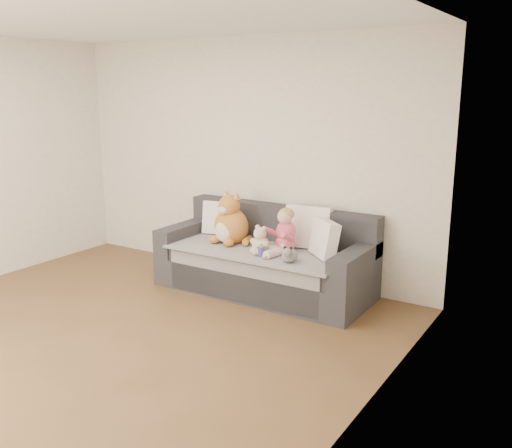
{
  "coord_description": "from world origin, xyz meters",
  "views": [
    {
      "loc": [
        3.45,
        -2.76,
        2.05
      ],
      "look_at": [
        0.54,
        1.87,
        0.75
      ],
      "focal_mm": 40.0,
      "sensor_mm": 36.0,
      "label": 1
    }
  ],
  "objects_px": {
    "sofa": "(266,262)",
    "plush_cat": "(230,223)",
    "toddler": "(283,234)",
    "sippy_cup": "(261,250)",
    "teddy_bear": "(260,242)"
  },
  "relations": [
    {
      "from": "plush_cat",
      "to": "teddy_bear",
      "type": "relative_size",
      "value": 1.98
    },
    {
      "from": "toddler",
      "to": "sippy_cup",
      "type": "xyz_separation_m",
      "value": [
        -0.11,
        -0.23,
        -0.12
      ]
    },
    {
      "from": "sofa",
      "to": "plush_cat",
      "type": "xyz_separation_m",
      "value": [
        -0.4,
        -0.06,
        0.37
      ]
    },
    {
      "from": "sofa",
      "to": "sippy_cup",
      "type": "xyz_separation_m",
      "value": [
        0.14,
        -0.32,
        0.23
      ]
    },
    {
      "from": "plush_cat",
      "to": "sippy_cup",
      "type": "distance_m",
      "value": 0.61
    },
    {
      "from": "sofa",
      "to": "teddy_bear",
      "type": "relative_size",
      "value": 7.6
    },
    {
      "from": "sippy_cup",
      "to": "teddy_bear",
      "type": "bearing_deg",
      "value": 127.59
    },
    {
      "from": "toddler",
      "to": "teddy_bear",
      "type": "distance_m",
      "value": 0.24
    },
    {
      "from": "sofa",
      "to": "plush_cat",
      "type": "height_order",
      "value": "plush_cat"
    },
    {
      "from": "sofa",
      "to": "plush_cat",
      "type": "relative_size",
      "value": 3.83
    },
    {
      "from": "teddy_bear",
      "to": "sippy_cup",
      "type": "relative_size",
      "value": 2.31
    },
    {
      "from": "plush_cat",
      "to": "sippy_cup",
      "type": "height_order",
      "value": "plush_cat"
    },
    {
      "from": "sofa",
      "to": "toddler",
      "type": "height_order",
      "value": "toddler"
    },
    {
      "from": "sofa",
      "to": "toddler",
      "type": "xyz_separation_m",
      "value": [
        0.25,
        -0.09,
        0.35
      ]
    },
    {
      "from": "teddy_bear",
      "to": "toddler",
      "type": "bearing_deg",
      "value": 55.23
    }
  ]
}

